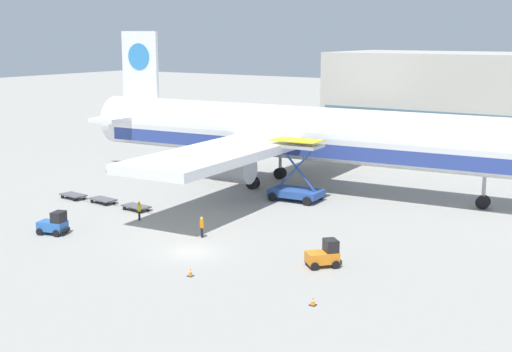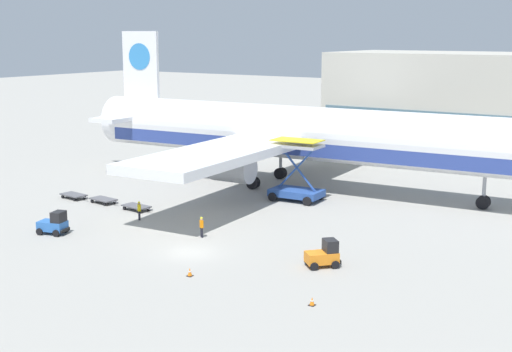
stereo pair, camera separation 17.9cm
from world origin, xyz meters
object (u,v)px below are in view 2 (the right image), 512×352
object	(u,v)px
ground_crew_far	(202,225)
ground_crew_near	(139,209)
scissor_lift_loader	(297,178)
baggage_dolly_lead	(74,195)
baggage_tug_mid	(324,255)
traffic_cone_near	(312,301)
airplane_main	(294,135)
baggage_dolly_second	(103,199)
baggage_tug_foreground	(54,224)
traffic_cone_far	(190,272)
baggage_dolly_third	(136,206)

from	to	relation	value
ground_crew_far	ground_crew_near	bearing A→B (deg)	19.41
scissor_lift_loader	baggage_dolly_lead	world-z (taller)	scissor_lift_loader
baggage_tug_mid	traffic_cone_near	bearing A→B (deg)	-114.71
baggage_tug_mid	traffic_cone_near	distance (m)	7.79
airplane_main	baggage_dolly_second	bearing A→B (deg)	-128.39
baggage_tug_foreground	ground_crew_near	size ratio (longest dim) A/B	1.56
baggage_dolly_lead	traffic_cone_near	world-z (taller)	traffic_cone_near
ground_crew_near	ground_crew_far	world-z (taller)	ground_crew_far
baggage_tug_foreground	baggage_dolly_second	xyz separation A→B (m)	(-4.66, 10.28, -0.49)
airplane_main	baggage_dolly_second	world-z (taller)	airplane_main
baggage_dolly_lead	traffic_cone_far	xyz separation A→B (m)	(25.03, -12.01, -0.09)
baggage_dolly_lead	baggage_dolly_second	xyz separation A→B (m)	(4.01, 0.27, 0.00)
baggage_dolly_second	ground_crew_far	xyz separation A→B (m)	(15.74, -4.18, 0.65)
baggage_tug_foreground	traffic_cone_far	size ratio (longest dim) A/B	4.51
baggage_dolly_second	baggage_tug_mid	bearing A→B (deg)	-4.83
scissor_lift_loader	ground_crew_near	bearing A→B (deg)	-122.59
scissor_lift_loader	baggage_tug_foreground	xyz separation A→B (m)	(-10.82, -22.10, -1.45)
baggage_dolly_third	traffic_cone_near	xyz separation A→B (m)	(26.07, -11.98, -0.13)
ground_crew_far	traffic_cone_near	xyz separation A→B (m)	(15.11, -8.14, -0.78)
baggage_dolly_lead	baggage_dolly_third	distance (m)	8.80
baggage_dolly_second	ground_crew_far	bearing A→B (deg)	-9.18
airplane_main	traffic_cone_far	bearing A→B (deg)	-76.92
baggage_tug_mid	baggage_dolly_third	distance (m)	23.55
baggage_tug_mid	ground_crew_near	size ratio (longest dim) A/B	1.58
traffic_cone_near	traffic_cone_far	world-z (taller)	traffic_cone_far
scissor_lift_loader	baggage_dolly_second	size ratio (longest dim) A/B	1.66
ground_crew_far	traffic_cone_near	size ratio (longest dim) A/B	3.26
baggage_tug_mid	ground_crew_far	bearing A→B (deg)	127.73
scissor_lift_loader	baggage_dolly_lead	distance (m)	23.03
baggage_dolly_second	traffic_cone_near	world-z (taller)	traffic_cone_near
baggage_dolly_third	ground_crew_far	size ratio (longest dim) A/B	2.13
traffic_cone_near	baggage_tug_foreground	bearing A→B (deg)	175.55
baggage_tug_foreground	ground_crew_far	bearing A→B (deg)	12.87
traffic_cone_near	airplane_main	bearing A→B (deg)	122.56
airplane_main	ground_crew_far	world-z (taller)	airplane_main
baggage_dolly_third	baggage_dolly_lead	bearing A→B (deg)	-174.77
traffic_cone_far	ground_crew_far	bearing A→B (deg)	123.05
baggage_tug_mid	airplane_main	bearing A→B (deg)	77.65
airplane_main	scissor_lift_loader	xyz separation A→B (m)	(3.60, -5.55, -3.52)
scissor_lift_loader	baggage_tug_mid	world-z (taller)	scissor_lift_loader
baggage_dolly_lead	ground_crew_far	bearing A→B (deg)	-5.51
baggage_dolly_third	ground_crew_near	bearing A→B (deg)	-37.02
baggage_dolly_lead	traffic_cone_far	world-z (taller)	traffic_cone_far
baggage_tug_foreground	ground_crew_far	xyz separation A→B (m)	(11.08, 6.10, 0.16)
baggage_tug_mid	baggage_dolly_second	xyz separation A→B (m)	(-27.82, 5.16, -0.49)
scissor_lift_loader	baggage_tug_mid	xyz separation A→B (m)	(12.34, -16.99, -1.45)
scissor_lift_loader	traffic_cone_far	world-z (taller)	scissor_lift_loader
airplane_main	baggage_dolly_lead	world-z (taller)	airplane_main
scissor_lift_loader	traffic_cone_far	xyz separation A→B (m)	(5.53, -24.11, -2.03)
baggage_dolly_lead	traffic_cone_near	distance (m)	36.89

